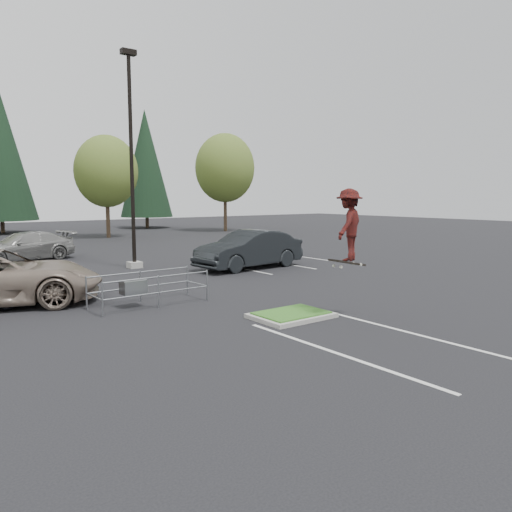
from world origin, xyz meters
TOP-DOWN VIEW (x-y plane):
  - ground at (0.00, 0.00)m, footprint 120.00×120.00m
  - grass_median at (0.00, 0.00)m, footprint 2.20×1.60m
  - stall_lines at (-1.35, 6.02)m, footprint 22.62×17.60m
  - light_pole at (0.50, 12.00)m, footprint 0.70×0.60m
  - decid_c at (5.99, 29.83)m, footprint 5.12×5.12m
  - decid_d at (17.99, 30.33)m, footprint 5.76×5.76m
  - conif_c at (14.00, 39.50)m, footprint 5.50×5.50m
  - cart_corral at (-2.91, 3.99)m, footprint 3.66×1.41m
  - skateboarder at (1.20, -1.00)m, footprint 1.49×1.23m
  - car_r_charc at (4.86, 8.61)m, footprint 5.66×2.40m
  - car_r_black at (8.00, 11.50)m, footprint 4.23×2.17m
  - car_far_silver at (-3.09, 18.00)m, footprint 5.61×3.16m

SIDE VIEW (x-z plane):
  - ground at x=0.00m, z-range 0.00..0.00m
  - stall_lines at x=-1.35m, z-range 0.00..0.01m
  - grass_median at x=0.00m, z-range 0.00..0.16m
  - cart_corral at x=-2.91m, z-range 0.13..1.16m
  - car_r_black at x=8.00m, z-range 0.00..1.38m
  - car_far_silver at x=-3.09m, z-range 0.00..1.54m
  - car_r_charc at x=4.86m, z-range 0.00..1.82m
  - skateboarder at x=1.20m, z-range 1.54..3.75m
  - light_pole at x=0.50m, z-range -0.50..9.62m
  - decid_c at x=5.99m, z-range 1.06..9.45m
  - decid_d at x=17.99m, z-range 1.20..10.63m
  - conif_c at x=14.00m, z-range 0.60..13.10m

